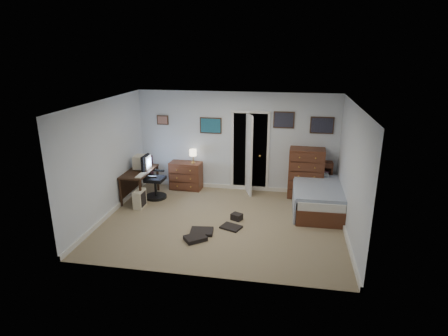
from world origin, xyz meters
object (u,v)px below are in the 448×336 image
at_px(office_chair, 153,182).
at_px(low_dresser, 186,176).
at_px(tall_dresser, 306,173).
at_px(computer_desk, 136,177).
at_px(bed, 317,196).

bearing_deg(office_chair, low_dresser, 52.03).
distance_m(office_chair, low_dresser, 0.97).
xyz_separation_m(low_dresser, tall_dresser, (3.02, -0.02, 0.25)).
xyz_separation_m(computer_desk, bed, (4.27, 0.08, -0.23)).
bearing_deg(computer_desk, office_chair, 9.09).
bearing_deg(tall_dresser, office_chair, -166.48).
xyz_separation_m(office_chair, tall_dresser, (3.64, 0.71, 0.20)).
bearing_deg(office_chair, tall_dresser, 13.32).
height_order(computer_desk, tall_dresser, tall_dresser).
bearing_deg(computer_desk, bed, 1.32).
bearing_deg(office_chair, computer_desk, -168.94).
bearing_deg(low_dresser, tall_dresser, 2.44).
height_order(tall_dresser, bed, tall_dresser).
height_order(low_dresser, bed, low_dresser).
xyz_separation_m(computer_desk, low_dresser, (1.01, 0.80, -0.18)).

